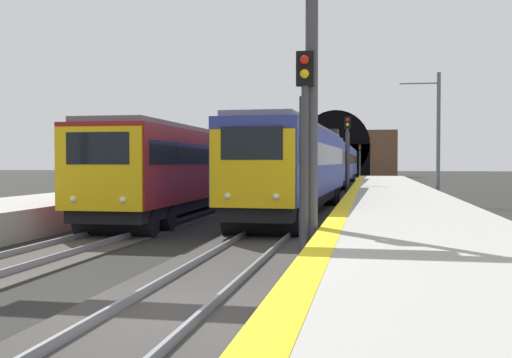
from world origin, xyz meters
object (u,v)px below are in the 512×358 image
(railway_signal_near, at_px, (305,142))
(catenary_mast_far, at_px, (223,147))
(train_adjacent_platform, at_px, (268,165))
(railway_signal_far, at_px, (360,159))
(railway_signal_mid, at_px, (347,152))
(overhead_signal_gantry, at_px, (125,25))
(catenary_mast_near, at_px, (438,136))
(train_main_approaching, at_px, (327,164))

(railway_signal_near, bearing_deg, catenary_mast_far, -164.22)
(train_adjacent_platform, relative_size, railway_signal_far, 13.03)
(railway_signal_near, distance_m, railway_signal_mid, 25.28)
(overhead_signal_gantry, xyz_separation_m, catenary_mast_near, (22.43, -9.45, -1.75))
(catenary_mast_far, bearing_deg, railway_signal_mid, -149.47)
(train_adjacent_platform, xyz_separation_m, railway_signal_far, (36.92, -6.74, 0.66))
(railway_signal_near, relative_size, railway_signal_mid, 0.92)
(railway_signal_near, bearing_deg, train_adjacent_platform, -169.24)
(train_adjacent_platform, height_order, catenary_mast_far, catenary_mast_far)
(train_main_approaching, relative_size, overhead_signal_gantry, 6.34)
(train_main_approaching, bearing_deg, catenary_mast_far, -140.99)
(railway_signal_near, relative_size, overhead_signal_gantry, 0.53)
(railway_signal_mid, height_order, catenary_mast_near, catenary_mast_near)
(train_adjacent_platform, xyz_separation_m, catenary_mast_near, (-12.82, -11.93, 1.66))
(catenary_mast_near, xyz_separation_m, catenary_mast_far, (25.88, 18.91, 0.11))
(railway_signal_far, relative_size, catenary_mast_far, 0.63)
(railway_signal_far, relative_size, overhead_signal_gantry, 0.54)
(railway_signal_near, bearing_deg, train_main_approaching, -176.89)
(train_main_approaching, bearing_deg, railway_signal_near, 4.74)
(train_main_approaching, xyz_separation_m, catenary_mast_near, (-10.26, -6.97, 1.59))
(train_adjacent_platform, height_order, railway_signal_far, railway_signal_far)
(overhead_signal_gantry, bearing_deg, railway_signal_mid, -9.67)
(railway_signal_mid, height_order, railway_signal_far, railway_signal_mid)
(catenary_mast_far, bearing_deg, overhead_signal_gantry, -168.92)
(train_main_approaching, distance_m, railway_signal_mid, 7.90)
(railway_signal_far, distance_m, catenary_mast_near, 50.02)
(overhead_signal_gantry, bearing_deg, catenary_mast_far, 11.08)
(train_main_approaching, height_order, railway_signal_near, train_main_approaching)
(railway_signal_near, bearing_deg, catenary_mast_near, 167.12)
(train_adjacent_platform, bearing_deg, overhead_signal_gantry, 3.29)
(railway_signal_far, bearing_deg, train_adjacent_platform, -10.35)
(overhead_signal_gantry, height_order, catenary_mast_far, catenary_mast_far)
(train_adjacent_platform, relative_size, catenary_mast_near, 8.45)
(railway_signal_far, xyz_separation_m, catenary_mast_far, (-23.86, 13.72, 1.11))
(train_main_approaching, distance_m, railway_signal_near, 32.98)
(train_main_approaching, xyz_separation_m, catenary_mast_far, (15.62, 11.93, 1.70))
(railway_signal_mid, bearing_deg, railway_signal_far, -180.00)
(railway_signal_mid, relative_size, catenary_mast_near, 0.70)
(railway_signal_near, bearing_deg, overhead_signal_gantry, -93.11)
(train_adjacent_platform, distance_m, railway_signal_mid, 12.26)
(railway_signal_mid, relative_size, railway_signal_far, 1.08)
(railway_signal_far, bearing_deg, overhead_signal_gantry, -3.38)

